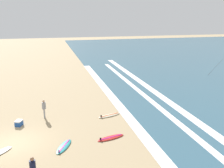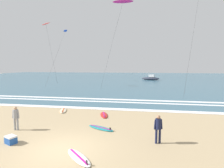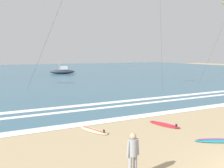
{
  "view_description": "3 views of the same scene",
  "coord_description": "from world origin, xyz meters",
  "px_view_note": "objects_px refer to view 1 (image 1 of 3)",
  "views": [
    {
      "loc": [
        17.56,
        2.67,
        8.63
      ],
      "look_at": [
        -1.14,
        7.34,
        3.46
      ],
      "focal_mm": 42.67,
      "sensor_mm": 36.0,
      "label": 1
    },
    {
      "loc": [
        4.12,
        -8.59,
        4.33
      ],
      "look_at": [
        1.56,
        6.39,
        2.79
      ],
      "focal_mm": 29.75,
      "sensor_mm": 36.0,
      "label": 2
    },
    {
      "loc": [
        -8.5,
        -4.53,
        4.2
      ],
      "look_at": [
        -1.97,
        8.16,
        2.46
      ],
      "focal_mm": 39.86,
      "sensor_mm": 36.0,
      "label": 3
    }
  ],
  "objects_px": {
    "surfer_left_near": "(33,168)",
    "surfboard_right_spare": "(111,138)",
    "surfer_mid_group": "(44,107)",
    "cooler_box": "(19,123)",
    "surfboard_near_water": "(109,115)",
    "surfboard_left_pile": "(64,146)"
  },
  "relations": [
    {
      "from": "surfer_mid_group",
      "to": "cooler_box",
      "type": "relative_size",
      "value": 2.15
    },
    {
      "from": "surfer_mid_group",
      "to": "cooler_box",
      "type": "bearing_deg",
      "value": -60.02
    },
    {
      "from": "surfer_left_near",
      "to": "surfboard_right_spare",
      "type": "xyz_separation_m",
      "value": [
        -4.17,
        5.11,
        -0.91
      ]
    },
    {
      "from": "surfboard_right_spare",
      "to": "surfboard_near_water",
      "type": "bearing_deg",
      "value": 167.91
    },
    {
      "from": "surfer_mid_group",
      "to": "surfboard_near_water",
      "type": "bearing_deg",
      "value": 80.84
    },
    {
      "from": "surfer_mid_group",
      "to": "surfboard_near_water",
      "type": "distance_m",
      "value": 5.57
    },
    {
      "from": "surfer_left_near",
      "to": "surfer_mid_group",
      "type": "bearing_deg",
      "value": 176.42
    },
    {
      "from": "surfboard_right_spare",
      "to": "surfboard_near_water",
      "type": "xyz_separation_m",
      "value": [
        -4.15,
        0.89,
        0.0
      ]
    },
    {
      "from": "surfer_left_near",
      "to": "surfboard_left_pile",
      "type": "distance_m",
      "value": 4.19
    },
    {
      "from": "surfer_mid_group",
      "to": "surfboard_left_pile",
      "type": "xyz_separation_m",
      "value": [
        5.52,
        1.21,
        -0.91
      ]
    },
    {
      "from": "surfer_mid_group",
      "to": "surfboard_left_pile",
      "type": "relative_size",
      "value": 0.75
    },
    {
      "from": "surfboard_right_spare",
      "to": "surfboard_left_pile",
      "type": "xyz_separation_m",
      "value": [
        0.49,
        -3.32,
        0.0
      ]
    },
    {
      "from": "surfer_left_near",
      "to": "surfboard_left_pile",
      "type": "relative_size",
      "value": 0.75
    },
    {
      "from": "surfer_left_near",
      "to": "cooler_box",
      "type": "xyz_separation_m",
      "value": [
        -8.06,
        -1.4,
        -0.74
      ]
    },
    {
      "from": "surfer_mid_group",
      "to": "cooler_box",
      "type": "height_order",
      "value": "surfer_mid_group"
    },
    {
      "from": "surfboard_near_water",
      "to": "surfboard_left_pile",
      "type": "distance_m",
      "value": 6.27
    },
    {
      "from": "surfer_mid_group",
      "to": "surfboard_left_pile",
      "type": "distance_m",
      "value": 5.72
    },
    {
      "from": "surfboard_left_pile",
      "to": "cooler_box",
      "type": "distance_m",
      "value": 5.42
    },
    {
      "from": "surfer_left_near",
      "to": "surfboard_left_pile",
      "type": "xyz_separation_m",
      "value": [
        -3.68,
        1.79,
        -0.91
      ]
    },
    {
      "from": "surfer_mid_group",
      "to": "surfboard_near_water",
      "type": "height_order",
      "value": "surfer_mid_group"
    },
    {
      "from": "surfboard_left_pile",
      "to": "cooler_box",
      "type": "xyz_separation_m",
      "value": [
        -4.38,
        -3.19,
        0.18
      ]
    },
    {
      "from": "cooler_box",
      "to": "surfboard_near_water",
      "type": "bearing_deg",
      "value": 92.04
    }
  ]
}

